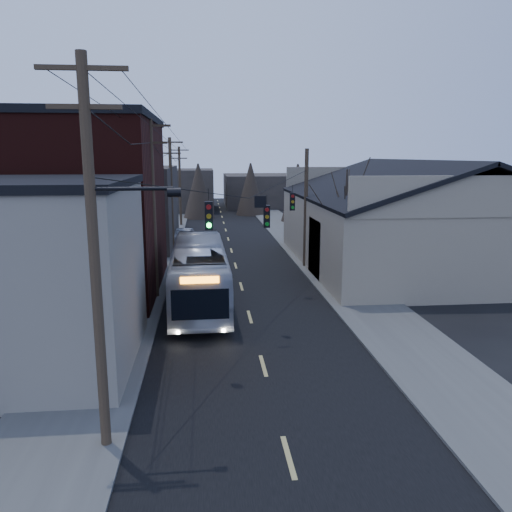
% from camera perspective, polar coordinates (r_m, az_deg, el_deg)
% --- Properties ---
extents(ground, '(160.00, 160.00, 0.00)m').
position_cam_1_polar(ground, '(13.00, 5.35, -26.79)').
color(ground, black).
rests_on(ground, ground).
extents(road_surface, '(9.00, 110.00, 0.02)m').
position_cam_1_polar(road_surface, '(40.86, -2.69, 0.11)').
color(road_surface, black).
rests_on(road_surface, ground).
extents(sidewalk_left, '(4.00, 110.00, 0.12)m').
position_cam_1_polar(sidewalk_left, '(41.03, -11.79, -0.01)').
color(sidewalk_left, '#474744').
rests_on(sidewalk_left, ground).
extents(sidewalk_right, '(4.00, 110.00, 0.12)m').
position_cam_1_polar(sidewalk_right, '(41.69, 6.27, 0.35)').
color(sidewalk_right, '#474744').
rests_on(sidewalk_right, ground).
extents(building_clapboard, '(8.00, 8.00, 7.00)m').
position_cam_1_polar(building_clapboard, '(20.72, -25.06, -2.30)').
color(building_clapboard, gray).
rests_on(building_clapboard, ground).
extents(building_brick, '(10.00, 12.00, 10.00)m').
position_cam_1_polar(building_brick, '(31.18, -20.48, 5.14)').
color(building_brick, black).
rests_on(building_brick, ground).
extents(building_left_far, '(9.00, 14.00, 7.00)m').
position_cam_1_polar(building_left_far, '(46.82, -14.88, 5.51)').
color(building_left_far, '#2D2824').
rests_on(building_left_far, ground).
extents(warehouse, '(16.16, 20.60, 7.73)m').
position_cam_1_polar(warehouse, '(38.49, 17.44, 2.95)').
color(warehouse, '#7E705C').
rests_on(warehouse, ground).
extents(building_far_left, '(10.00, 12.00, 6.00)m').
position_cam_1_polar(building_far_left, '(75.28, -8.77, 7.48)').
color(building_far_left, '#2D2824').
rests_on(building_far_left, ground).
extents(building_far_right, '(12.00, 14.00, 5.00)m').
position_cam_1_polar(building_far_right, '(80.71, 0.75, 7.51)').
color(building_far_right, '#2D2824').
rests_on(building_far_right, ground).
extents(bare_tree, '(0.40, 0.40, 7.20)m').
position_cam_1_polar(bare_tree, '(31.53, 10.16, 3.18)').
color(bare_tree, black).
rests_on(bare_tree, ground).
extents(utility_lines, '(11.24, 45.28, 10.50)m').
position_cam_1_polar(utility_lines, '(34.30, -7.46, 6.20)').
color(utility_lines, '#382B1E').
rests_on(utility_lines, ground).
extents(bus, '(3.08, 12.28, 3.41)m').
position_cam_1_polar(bus, '(27.44, -6.50, -1.97)').
color(bus, '#ACAFB8').
rests_on(bus, ground).
extents(parked_car, '(1.87, 4.13, 1.31)m').
position_cam_1_polar(parked_car, '(46.91, -8.28, 2.28)').
color(parked_car, '#9C9EA3').
rests_on(parked_car, ground).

